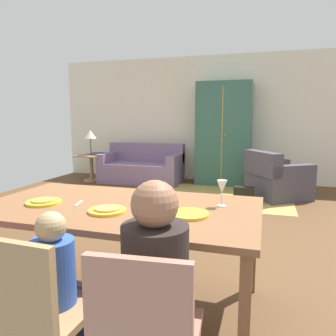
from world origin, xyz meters
The scene contains 24 objects.
ground_plane centered at (0.00, 0.44, -0.01)m, with size 7.42×6.09×0.02m, color brown.
back_wall centered at (0.00, 3.54, 1.35)m, with size 7.42×0.10×2.70m, color silver.
dining_table centered at (0.00, -1.55, 0.70)m, with size 1.96×1.08×0.76m.
plate_near_man centered at (-0.54, -1.67, 0.77)m, with size 0.25×0.25×0.02m, color yellow.
pizza_near_man centered at (-0.54, -1.67, 0.78)m, with size 0.17×0.17×0.01m, color gold.
plate_near_child centered at (0.00, -1.73, 0.77)m, with size 0.25×0.25×0.02m, color yellow.
pizza_near_child centered at (0.00, -1.73, 0.78)m, with size 0.17×0.17×0.01m, color gold.
plate_near_woman centered at (0.54, -1.65, 0.77)m, with size 0.25×0.25×0.02m, color yellow.
wine_glass centered at (0.70, -1.37, 0.89)m, with size 0.07×0.07×0.19m.
fork centered at (-0.30, -1.60, 0.76)m, with size 0.02×0.15×0.01m, color silver.
knife centered at (0.17, -1.45, 0.76)m, with size 0.01×0.17×0.01m, color silver.
dining_chair_child centered at (-0.01, -2.45, 0.49)m, with size 0.44×0.44×0.87m.
person_child centered at (0.00, -2.28, 0.43)m, with size 0.22×0.29×0.92m.
dining_chair_woman centered at (0.54, -2.45, 0.49)m, with size 0.46×0.46×0.87m.
person_woman centered at (0.53, -2.27, 0.51)m, with size 0.30×0.41×1.11m.
area_rug centered at (0.16, 2.04, 0.00)m, with size 2.60×1.80×0.01m, color #AD924B.
couch centered at (-1.58, 2.90, 0.30)m, with size 1.72×0.86×0.82m.
armchair centered at (1.17, 2.21, 0.32)m, with size 1.19×1.19×0.82m.
armoire centered at (0.14, 3.15, 1.05)m, with size 1.10×0.59×2.10m.
side_table centered at (-2.67, 2.64, 0.38)m, with size 0.56×0.56×0.58m.
table_lamp centered at (-2.67, 2.64, 1.01)m, with size 0.26×0.26×0.54m.
book_lower centered at (-2.47, 2.64, 0.59)m, with size 0.22×0.16×0.03m, color #A42938.
book_upper centered at (-2.52, 2.68, 0.62)m, with size 0.22×0.16×0.03m, color #315784.
handbag centered at (0.67, 1.74, 0.13)m, with size 0.32×0.16×0.26m, color black.
Camera 1 is at (0.98, -3.58, 1.37)m, focal length 34.55 mm.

